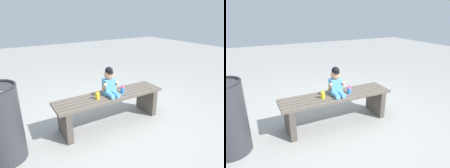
# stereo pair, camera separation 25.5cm
# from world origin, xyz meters

# --- Properties ---
(ground_plane) EXTENTS (16.00, 16.00, 0.00)m
(ground_plane) POSITION_xyz_m (0.00, 0.00, 0.00)
(ground_plane) COLOR #999993
(park_bench) EXTENTS (1.63, 0.41, 0.45)m
(park_bench) POSITION_xyz_m (0.00, 0.00, 0.31)
(park_bench) COLOR #60564C
(park_bench) RESTS_ON ground_plane
(child_figure) EXTENTS (0.23, 0.27, 0.40)m
(child_figure) POSITION_xyz_m (-0.00, 0.02, 0.63)
(child_figure) COLOR #59A5E5
(child_figure) RESTS_ON park_bench
(sippy_cup_left) EXTENTS (0.06, 0.06, 0.12)m
(sippy_cup_left) POSITION_xyz_m (-0.22, -0.03, 0.51)
(sippy_cup_left) COLOR yellow
(sippy_cup_left) RESTS_ON park_bench
(sippy_cup_right) EXTENTS (0.06, 0.06, 0.12)m
(sippy_cup_right) POSITION_xyz_m (0.19, -0.03, 0.51)
(sippy_cup_right) COLOR #338CE5
(sippy_cup_right) RESTS_ON park_bench
(trash_bin) EXTENTS (0.44, 0.44, 0.89)m
(trash_bin) POSITION_xyz_m (-1.40, -0.05, 0.45)
(trash_bin) COLOR #333338
(trash_bin) RESTS_ON ground_plane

